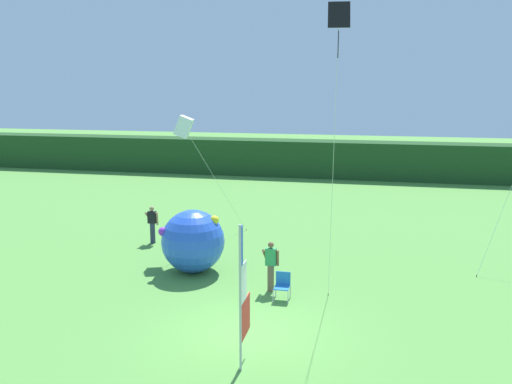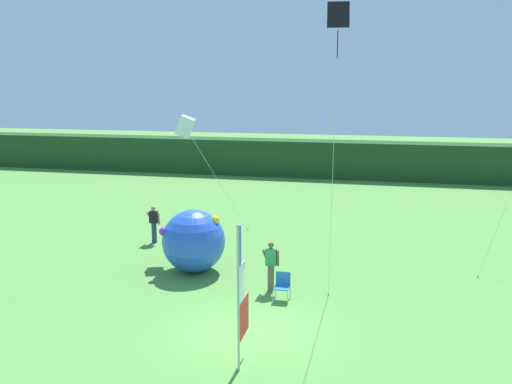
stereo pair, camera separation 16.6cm
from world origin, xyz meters
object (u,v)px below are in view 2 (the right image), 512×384
Objects in this scene: banner_flag at (241,298)px; kite_black_diamond_2 at (337,39)px; inflatable_balloon at (194,241)px; kite_white_box_1 at (185,127)px; person_near_banner at (271,265)px; folding_chair at (282,284)px; person_mid_field at (154,223)px.

kite_black_diamond_2 is at bearing 55.60° from banner_flag.
kite_white_box_1 is (-1.24, 2.80, 3.97)m from inflatable_balloon.
person_near_banner is at bearing -42.69° from kite_white_box_1.
folding_chair is 0.16× the size of kite_white_box_1.
person_mid_field is 0.29× the size of kite_white_box_1.
person_near_banner is 1.93× the size of folding_chair.
kite_black_diamond_2 is at bearing -32.38° from inflatable_balloon.
kite_black_diamond_2 is (1.66, -1.49, 7.55)m from folding_chair.
inflatable_balloon is 4.18m from folding_chair.
kite_white_box_1 is at bearing 117.28° from banner_flag.
banner_flag is 2.24× the size of person_mid_field.
banner_flag is at bearing -62.72° from kite_white_box_1.
kite_white_box_1 reaches higher than folding_chair.
person_mid_field is 0.18× the size of kite_black_diamond_2.
folding_chair is (0.27, 4.31, -1.26)m from banner_flag.
person_mid_field is (-6.10, 4.40, -0.04)m from person_near_banner.
folding_chair is at bearing -43.68° from kite_white_box_1.
kite_black_diamond_2 is at bearing -38.21° from person_mid_field.
kite_white_box_1 is (-4.91, 4.69, 4.63)m from folding_chair.
person_mid_field is (-6.34, 9.33, -0.89)m from banner_flag.
kite_black_diamond_2 is (8.27, -6.51, 7.19)m from person_mid_field.
kite_black_diamond_2 is at bearing -41.86° from folding_chair.
person_near_banner is 0.90m from folding_chair.
kite_black_diamond_2 reaches higher than banner_flag.
person_mid_field is 0.68× the size of inflatable_balloon.
banner_flag is at bearing -61.26° from inflatable_balloon.
folding_chair is at bearing 86.42° from banner_flag.
kite_black_diamond_2 is (6.57, -6.18, 2.92)m from kite_white_box_1.
folding_chair is (3.67, -1.89, -0.66)m from inflatable_balloon.
inflatable_balloon is 0.27× the size of kite_black_diamond_2.
folding_chair is at bearing -37.23° from person_mid_field.
person_mid_field is 1.85× the size of folding_chair.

